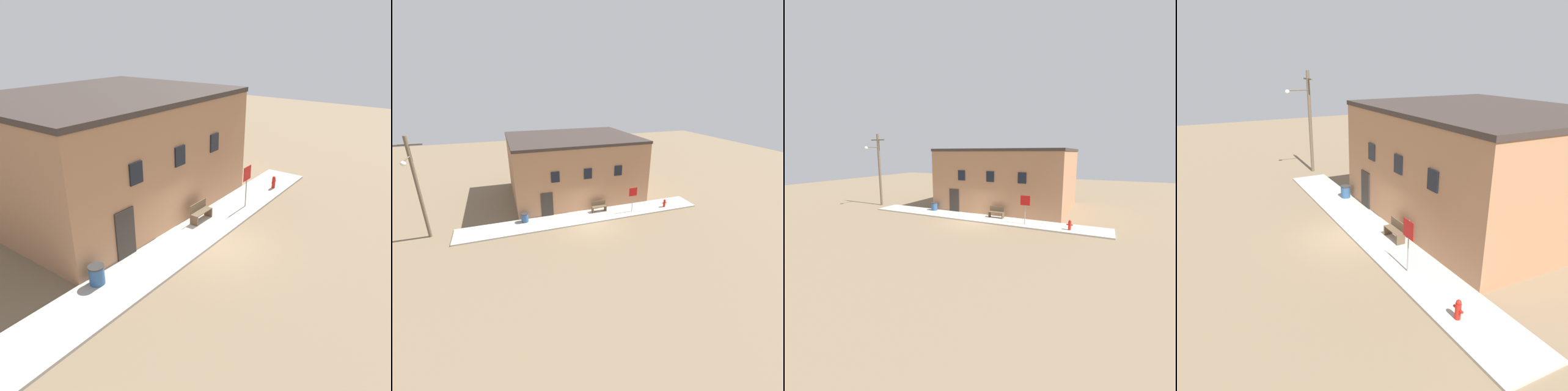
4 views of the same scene
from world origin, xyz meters
The scene contains 8 objects.
ground_plane centered at (0.00, 0.00, 0.00)m, with size 80.00×80.00×0.00m, color #7A664C.
sidewalk centered at (0.00, 1.18, 0.06)m, with size 20.68×2.36×0.11m.
brick_building centered at (0.57, 7.20, 2.95)m, with size 12.17×9.82×5.89m.
fire_hydrant centered at (7.43, 0.70, 0.47)m, with size 0.43×0.21×0.72m.
stop_sign centered at (4.14, 0.77, 1.68)m, with size 0.74×0.06×2.22m.
bench centered at (1.40, 1.77, 0.55)m, with size 1.29×0.44×0.93m.
trash_bin centered at (-5.00, 1.89, 0.49)m, with size 0.60×0.60×0.74m.
utility_pole centered at (-11.91, 1.88, 4.03)m, with size 1.80×1.83×7.41m.
Camera 2 is at (-6.31, -17.68, 10.20)m, focal length 24.00 mm.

